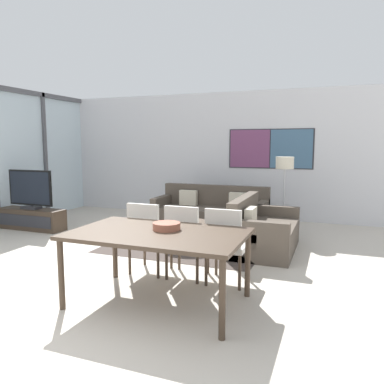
% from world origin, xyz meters
% --- Properties ---
extents(ground_plane, '(24.00, 24.00, 0.00)m').
position_xyz_m(ground_plane, '(0.00, 0.00, 0.00)').
color(ground_plane, beige).
extents(wall_back, '(8.17, 0.09, 2.80)m').
position_xyz_m(wall_back, '(0.05, 5.53, 1.41)').
color(wall_back, silver).
rests_on(wall_back, ground_plane).
extents(area_rug, '(2.50, 1.88, 0.01)m').
position_xyz_m(area_rug, '(0.44, 2.88, 0.00)').
color(area_rug, '#473D38').
rests_on(area_rug, ground_plane).
extents(tv_console, '(1.37, 0.39, 0.40)m').
position_xyz_m(tv_console, '(-2.80, 2.88, 0.20)').
color(tv_console, '#423326').
rests_on(tv_console, ground_plane).
extents(television, '(1.00, 0.20, 0.75)m').
position_xyz_m(television, '(-2.80, 2.88, 0.77)').
color(television, '#2D2D33').
rests_on(television, tv_console).
extents(sofa_main, '(2.18, 0.87, 0.83)m').
position_xyz_m(sofa_main, '(0.44, 4.21, 0.27)').
color(sofa_main, '#51473D').
rests_on(sofa_main, ground_plane).
extents(sofa_side, '(0.87, 1.51, 0.83)m').
position_xyz_m(sofa_side, '(1.64, 3.02, 0.27)').
color(sofa_side, '#51473D').
rests_on(sofa_side, ground_plane).
extents(coffee_table, '(0.90, 0.90, 0.37)m').
position_xyz_m(coffee_table, '(0.44, 2.88, 0.28)').
color(coffee_table, '#423326').
rests_on(coffee_table, ground_plane).
extents(dining_table, '(1.79, 1.10, 0.76)m').
position_xyz_m(dining_table, '(1.00, 0.68, 0.69)').
color(dining_table, '#423326').
rests_on(dining_table, ground_plane).
extents(dining_chair_left, '(0.46, 0.46, 0.92)m').
position_xyz_m(dining_chair_left, '(0.48, 1.44, 0.52)').
color(dining_chair_left, beige).
rests_on(dining_chair_left, ground_plane).
extents(dining_chair_centre, '(0.46, 0.46, 0.92)m').
position_xyz_m(dining_chair_centre, '(1.00, 1.44, 0.52)').
color(dining_chair_centre, beige).
rests_on(dining_chair_centre, ground_plane).
extents(dining_chair_right, '(0.46, 0.46, 0.92)m').
position_xyz_m(dining_chair_right, '(1.52, 1.43, 0.52)').
color(dining_chair_right, beige).
rests_on(dining_chair_right, ground_plane).
extents(fruit_bowl, '(0.29, 0.29, 0.08)m').
position_xyz_m(fruit_bowl, '(1.04, 0.81, 0.80)').
color(fruit_bowl, '#995642').
rests_on(fruit_bowl, dining_table).
extents(floor_lamp, '(0.33, 0.33, 1.42)m').
position_xyz_m(floor_lamp, '(1.81, 4.33, 1.19)').
color(floor_lamp, '#2D2D33').
rests_on(floor_lamp, ground_plane).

